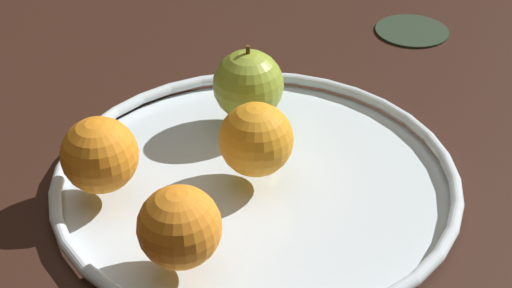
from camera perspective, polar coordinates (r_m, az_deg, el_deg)
The scene contains 7 objects.
ground_plane at distance 73.33cm, azimuth -0.00°, elevation -4.36°, with size 116.52×116.52×4.00cm, color #301B13.
fruit_bowl at distance 71.51cm, azimuth -0.00°, elevation -2.55°, with size 38.68×38.68×1.80cm.
apple at distance 76.93cm, azimuth -0.60°, elevation 4.51°, with size 7.33×7.33×8.13cm.
orange_back_left at distance 68.53cm, azimuth -0.12°, elevation 0.11°, with size 6.99×6.99×6.99cm, color orange.
orange_front_right at distance 59.80cm, azimuth -5.84°, elevation -6.30°, with size 6.83×6.83×6.83cm, color orange.
orange_back_right at distance 68.36cm, azimuth -11.78°, elevation -0.83°, with size 7.02×7.02×7.02cm, color orange.
ambient_coaster at distance 101.66cm, azimuth 11.76°, elevation 8.48°, with size 9.58×9.58×0.60cm, color #263424.
Camera 1 is at (-2.58, 56.61, 44.53)cm, focal length 52.69 mm.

